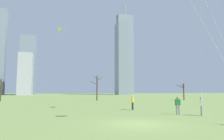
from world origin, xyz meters
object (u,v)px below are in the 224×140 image
(bare_tree_far_right_edge, at_px, (1,89))
(bystander_far_off_by_trees, at_px, (178,104))
(bystander_strolling_midfield, at_px, (133,102))
(bare_tree_leftmost, at_px, (183,91))
(bare_tree_rightmost, at_px, (97,87))
(distant_kite_drifting_left_yellow, at_px, (57,38))
(kite_flyer_far_back_red, at_px, (217,52))
(kite_flyer_midfield_center_white, at_px, (201,89))

(bare_tree_far_right_edge, bearing_deg, bystander_far_off_by_trees, -56.54)
(bystander_strolling_midfield, relative_size, bare_tree_leftmost, 0.40)
(bystander_far_off_by_trees, xyz_separation_m, bare_tree_leftmost, (19.51, 26.80, 1.33))
(bystander_far_off_by_trees, bearing_deg, bare_tree_far_right_edge, 123.46)
(bystander_strolling_midfield, bearing_deg, bare_tree_leftmost, 44.44)
(bystander_far_off_by_trees, distance_m, bystander_strolling_midfield, 5.94)
(bare_tree_far_right_edge, relative_size, bare_tree_leftmost, 1.30)
(bare_tree_rightmost, distance_m, bare_tree_leftmost, 20.88)
(distant_kite_drifting_left_yellow, height_order, bare_tree_far_right_edge, distant_kite_drifting_left_yellow)
(bystander_strolling_midfield, xyz_separation_m, bare_tree_leftmost, (21.70, 21.28, 1.33))
(bystander_strolling_midfield, bearing_deg, bare_tree_far_right_edge, 125.57)
(kite_flyer_far_back_red, bearing_deg, bystander_strolling_midfield, 103.49)
(bystander_far_off_by_trees, relative_size, bystander_strolling_midfield, 1.00)
(bare_tree_rightmost, bearing_deg, bare_tree_far_right_edge, 174.15)
(kite_flyer_midfield_center_white, relative_size, bare_tree_rightmost, 2.24)
(bystander_strolling_midfield, distance_m, bare_tree_leftmost, 30.42)
(bystander_far_off_by_trees, bearing_deg, bare_tree_leftmost, 53.95)
(kite_flyer_midfield_center_white, xyz_separation_m, bare_tree_far_right_edge, (-22.43, 34.40, 0.31))
(bare_tree_rightmost, bearing_deg, bare_tree_leftmost, -9.75)
(bare_tree_far_right_edge, bearing_deg, distant_kite_drifting_left_yellow, -37.42)
(bystander_far_off_by_trees, height_order, bare_tree_leftmost, bare_tree_leftmost)
(bare_tree_leftmost, bearing_deg, bystander_strolling_midfield, -135.56)
(bystander_strolling_midfield, relative_size, distant_kite_drifting_left_yellow, 0.11)
(bystander_strolling_midfield, xyz_separation_m, bare_tree_far_right_edge, (-19.24, 26.90, 1.72))
(kite_flyer_far_back_red, relative_size, bare_tree_rightmost, 2.99)
(bare_tree_far_right_edge, bearing_deg, kite_flyer_far_back_red, -59.68)
(bystander_strolling_midfield, height_order, bare_tree_far_right_edge, bare_tree_far_right_edge)
(distant_kite_drifting_left_yellow, distance_m, bare_tree_rightmost, 14.63)
(bystander_strolling_midfield, bearing_deg, bystander_far_off_by_trees, -68.36)
(distant_kite_drifting_left_yellow, bearing_deg, bystander_strolling_midfield, -65.99)
(bare_tree_leftmost, bearing_deg, bystander_far_off_by_trees, -126.05)
(bystander_strolling_midfield, distance_m, bare_tree_rightmost, 24.93)
(kite_flyer_midfield_center_white, bearing_deg, kite_flyer_far_back_red, -105.61)
(bystander_far_off_by_trees, bearing_deg, bystander_strolling_midfield, 111.64)
(kite_flyer_far_back_red, distance_m, bare_tree_far_right_edge, 43.01)
(bare_tree_rightmost, bearing_deg, bystander_far_off_by_trees, -88.02)
(distant_kite_drifting_left_yellow, relative_size, bare_tree_leftmost, 3.63)
(kite_flyer_far_back_red, distance_m, bystander_far_off_by_trees, 6.12)
(kite_flyer_far_back_red, relative_size, kite_flyer_midfield_center_white, 1.34)
(bystander_strolling_midfield, xyz_separation_m, distant_kite_drifting_left_yellow, (-8.23, 18.48, 11.38))
(kite_flyer_midfield_center_white, height_order, bystander_strolling_midfield, kite_flyer_midfield_center_white)
(bare_tree_far_right_edge, bearing_deg, bystander_strolling_midfield, -54.43)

